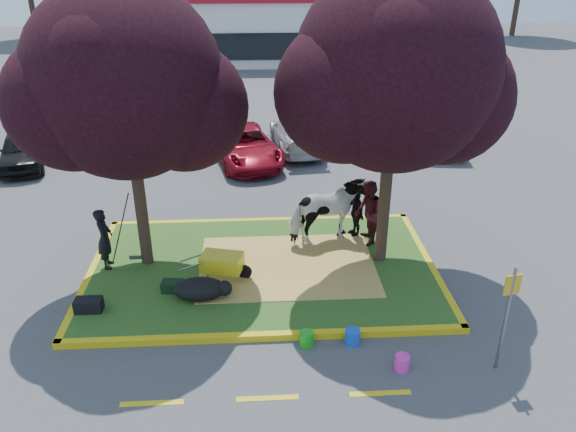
{
  "coord_description": "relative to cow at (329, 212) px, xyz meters",
  "views": [
    {
      "loc": [
        -0.08,
        -11.62,
        7.18
      ],
      "look_at": [
        0.64,
        0.5,
        1.24
      ],
      "focal_mm": 35.0,
      "sensor_mm": 36.0,
      "label": 1
    }
  ],
  "objects": [
    {
      "name": "ground",
      "position": [
        -1.72,
        -1.15,
        -1.0
      ],
      "size": [
        90.0,
        90.0,
        0.0
      ],
      "primitive_type": "plane",
      "color": "#424244",
      "rests_on": "ground"
    },
    {
      "name": "median_island",
      "position": [
        -1.72,
        -1.15,
        -0.93
      ],
      "size": [
        8.0,
        5.0,
        0.15
      ],
      "primitive_type": "cube",
      "color": "#214E18",
      "rests_on": "ground"
    },
    {
      "name": "curb_near",
      "position": [
        -1.72,
        -3.73,
        -0.93
      ],
      "size": [
        8.3,
        0.16,
        0.15
      ],
      "primitive_type": "cube",
      "color": "yellow",
      "rests_on": "ground"
    },
    {
      "name": "curb_far",
      "position": [
        -1.72,
        1.43,
        -0.93
      ],
      "size": [
        8.3,
        0.16,
        0.15
      ],
      "primitive_type": "cube",
      "color": "yellow",
      "rests_on": "ground"
    },
    {
      "name": "curb_left",
      "position": [
        -5.8,
        -1.15,
        -0.93
      ],
      "size": [
        0.16,
        5.3,
        0.15
      ],
      "primitive_type": "cube",
      "color": "yellow",
      "rests_on": "ground"
    },
    {
      "name": "curb_right",
      "position": [
        2.36,
        -1.15,
        -0.93
      ],
      "size": [
        0.16,
        5.3,
        0.15
      ],
      "primitive_type": "cube",
      "color": "yellow",
      "rests_on": "ground"
    },
    {
      "name": "straw_bedding",
      "position": [
        -1.12,
        -1.15,
        -0.85
      ],
      "size": [
        4.2,
        3.0,
        0.01
      ],
      "primitive_type": "cube",
      "color": "tan",
      "rests_on": "median_island"
    },
    {
      "name": "tree_purple_left",
      "position": [
        -4.5,
        -0.77,
        3.36
      ],
      "size": [
        5.06,
        4.2,
        6.51
      ],
      "color": "black",
      "rests_on": "median_island"
    },
    {
      "name": "tree_purple_right",
      "position": [
        1.2,
        -0.97,
        3.56
      ],
      "size": [
        5.3,
        4.4,
        6.82
      ],
      "color": "black",
      "rests_on": "median_island"
    },
    {
      "name": "fire_lane_stripe_a",
      "position": [
        -3.72,
        -5.35,
        -1.0
      ],
      "size": [
        1.1,
        0.12,
        0.01
      ],
      "primitive_type": "cube",
      "color": "yellow",
      "rests_on": "ground"
    },
    {
      "name": "fire_lane_stripe_b",
      "position": [
        -1.72,
        -5.35,
        -1.0
      ],
      "size": [
        1.1,
        0.12,
        0.01
      ],
      "primitive_type": "cube",
      "color": "yellow",
      "rests_on": "ground"
    },
    {
      "name": "fire_lane_stripe_c",
      "position": [
        0.28,
        -5.35,
        -1.0
      ],
      "size": [
        1.1,
        0.12,
        0.01
      ],
      "primitive_type": "cube",
      "color": "yellow",
      "rests_on": "ground"
    },
    {
      "name": "retail_building",
      "position": [
        0.28,
        26.83,
        1.25
      ],
      "size": [
        20.4,
        8.4,
        4.4
      ],
      "color": "silver",
      "rests_on": "ground"
    },
    {
      "name": "cow",
      "position": [
        0.0,
        0.0,
        0.0
      ],
      "size": [
        2.22,
        1.62,
        1.7
      ],
      "primitive_type": "imported",
      "rotation": [
        0.0,
        0.0,
        1.96
      ],
      "color": "white",
      "rests_on": "median_island"
    },
    {
      "name": "calf",
      "position": [
        -3.12,
        -2.43,
        -0.61
      ],
      "size": [
        1.29,
        0.98,
        0.49
      ],
      "primitive_type": "ellipsoid",
      "rotation": [
        0.0,
        0.0,
        0.33
      ],
      "color": "black",
      "rests_on": "median_island"
    },
    {
      "name": "handler",
      "position": [
        -5.42,
        -0.91,
        -0.1
      ],
      "size": [
        0.42,
        0.58,
        1.51
      ],
      "primitive_type": "imported",
      "rotation": [
        0.0,
        0.0,
        1.67
      ],
      "color": "black",
      "rests_on": "median_island"
    },
    {
      "name": "visitor_a",
      "position": [
        1.0,
        -0.1,
        -0.0
      ],
      "size": [
        0.67,
        0.85,
        1.69
      ],
      "primitive_type": "imported",
      "rotation": [
        0.0,
        0.0,
        -1.53
      ],
      "color": "#401217",
      "rests_on": "median_island"
    },
    {
      "name": "visitor_b",
      "position": [
        0.77,
        0.37,
        -0.22
      ],
      "size": [
        0.52,
        0.8,
        1.27
      ],
      "primitive_type": "imported",
      "rotation": [
        0.0,
        0.0,
        -1.26
      ],
      "color": "black",
      "rests_on": "median_island"
    },
    {
      "name": "wheelbarrow",
      "position": [
        -2.64,
        -1.64,
        -0.42
      ],
      "size": [
        1.68,
        0.77,
        0.63
      ],
      "rotation": [
        0.0,
        0.0,
        -0.25
      ],
      "color": "black",
      "rests_on": "median_island"
    },
    {
      "name": "gear_bag_dark",
      "position": [
        -5.42,
        -2.74,
        -0.71
      ],
      "size": [
        0.57,
        0.32,
        0.29
      ],
      "primitive_type": "cube",
      "rotation": [
        0.0,
        0.0,
        -0.02
      ],
      "color": "black",
      "rests_on": "median_island"
    },
    {
      "name": "gear_bag_green",
      "position": [
        -3.74,
        -2.09,
        -0.73
      ],
      "size": [
        0.51,
        0.35,
        0.25
      ],
      "primitive_type": "cube",
      "rotation": [
        0.0,
        0.0,
        -0.12
      ],
      "color": "black",
      "rests_on": "median_island"
    },
    {
      "name": "sign_post",
      "position": [
        2.58,
        -4.82,
        0.33
      ],
      "size": [
        0.31,
        0.08,
        2.19
      ],
      "rotation": [
        0.0,
        0.0,
        0.16
      ],
      "color": "slate",
      "rests_on": "ground"
    },
    {
      "name": "bucket_green",
      "position": [
        -0.91,
        -3.95,
        -0.85
      ],
      "size": [
        0.38,
        0.38,
        0.31
      ],
      "primitive_type": "cylinder",
      "rotation": [
        0.0,
        0.0,
        -0.43
      ],
      "color": "#19A61A",
      "rests_on": "ground"
    },
    {
      "name": "bucket_pink",
      "position": [
        0.8,
        -4.75,
        -0.85
      ],
      "size": [
        0.33,
        0.33,
        0.3
      ],
      "primitive_type": "cylinder",
      "rotation": [
        0.0,
        0.0,
        -0.21
      ],
      "color": "#FC38BC",
      "rests_on": "ground"
    },
    {
      "name": "bucket_blue",
      "position": [
        0.0,
        -3.95,
        -0.84
      ],
      "size": [
        0.34,
        0.34,
        0.32
      ],
      "primitive_type": "cylinder",
      "rotation": [
        0.0,
        0.0,
        -0.14
      ],
      "color": "blue",
      "rests_on": "ground"
    },
    {
      "name": "car_black",
      "position": [
        -10.04,
        6.55,
        -0.39
      ],
      "size": [
        2.28,
        3.84,
        1.23
      ],
      "primitive_type": "imported",
      "rotation": [
        0.0,
        0.0,
        0.24
      ],
      "color": "black",
      "rests_on": "ground"
    },
    {
      "name": "car_silver",
      "position": [
        -4.88,
        8.07,
        -0.39
      ],
      "size": [
        1.78,
        3.85,
        1.22
      ],
      "primitive_type": "imported",
      "rotation": [
        0.0,
        0.0,
        3.01
      ],
      "color": "#9C9FA4",
      "rests_on": "ground"
    },
    {
      "name": "car_red",
      "position": [
        -2.22,
        6.51,
        -0.39
      ],
      "size": [
        3.12,
        4.81,
        1.23
      ],
      "primitive_type": "imported",
      "rotation": [
        0.0,
        0.0,
        0.26
      ],
      "color": "maroon",
      "rests_on": "ground"
    },
    {
      "name": "car_white",
      "position": [
        -0.22,
        7.82,
        -0.39
      ],
      "size": [
        2.13,
        4.4,
        1.23
      ],
      "primitive_type": "imported",
      "rotation": [
        0.0,
        0.0,
        3.24
      ],
      "color": "silver",
      "rests_on": "ground"
    },
    {
      "name": "car_grey",
      "position": [
        5.28,
        7.9,
        -0.26
      ],
      "size": [
        2.07,
        4.65,
        1.48
      ],
      "primitive_type": "imported",
      "rotation": [
        0.0,
        0.0,
        -0.11
      ],
      "color": "slate",
      "rests_on": "ground"
    }
  ]
}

